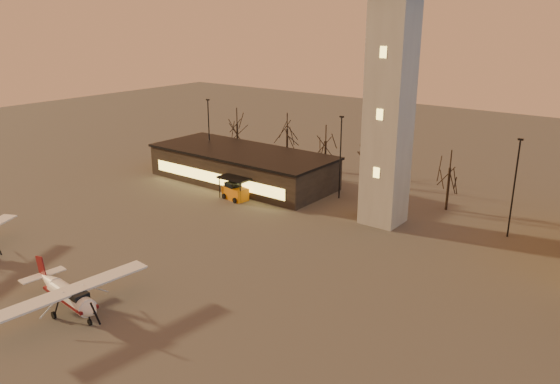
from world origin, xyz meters
name	(u,v)px	position (x,y,z in m)	size (l,w,h in m)	color
ground	(173,349)	(0.00, 0.00, 0.00)	(220.00, 220.00, 0.00)	#42403D
control_tower	(392,68)	(0.00, 30.00, 16.33)	(6.80, 6.80, 32.60)	gray
terminal	(242,166)	(-21.99, 31.98, 2.16)	(25.40, 12.20, 4.30)	black
light_poles	(394,173)	(0.50, 31.00, 5.41)	(58.50, 12.25, 10.14)	black
tree_row	(324,137)	(-13.70, 39.16, 5.94)	(37.20, 9.20, 8.80)	black
cessna_front	(73,300)	(-9.32, -1.46, 1.12)	(9.43, 11.91, 3.27)	silver
service_cart	(235,193)	(-17.83, 25.92, 0.79)	(3.52, 2.56, 2.06)	#C96E0B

